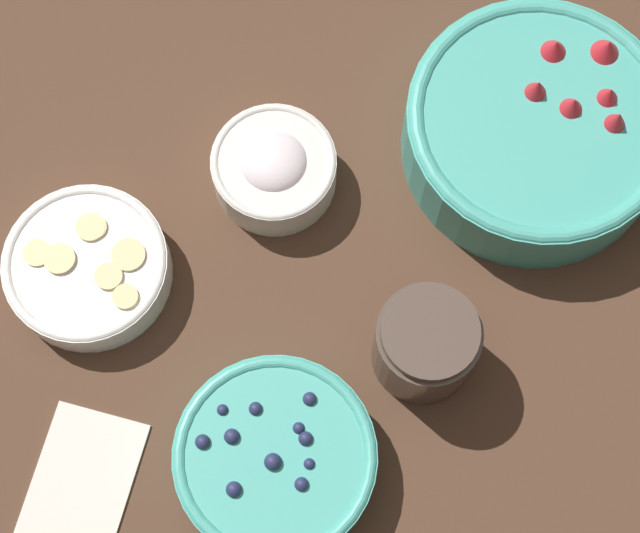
{
  "coord_description": "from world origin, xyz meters",
  "views": [
    {
      "loc": [
        0.26,
        0.13,
        1.0
      ],
      "look_at": [
        -0.01,
        -0.01,
        0.04
      ],
      "focal_mm": 60.0,
      "sensor_mm": 36.0,
      "label": 1
    }
  ],
  "objects_px": {
    "bowl_blueberries": "(275,458)",
    "bowl_bananas": "(87,267)",
    "jar_chocolate": "(425,345)",
    "bowl_strawberries": "(537,128)",
    "bowl_cream": "(274,168)"
  },
  "relations": [
    {
      "from": "bowl_blueberries",
      "to": "bowl_bananas",
      "type": "relative_size",
      "value": 1.16
    },
    {
      "from": "jar_chocolate",
      "to": "bowl_blueberries",
      "type": "bearing_deg",
      "value": -27.09
    },
    {
      "from": "bowl_bananas",
      "to": "bowl_strawberries",
      "type": "bearing_deg",
      "value": 133.62
    },
    {
      "from": "bowl_blueberries",
      "to": "bowl_bananas",
      "type": "xyz_separation_m",
      "value": [
        -0.08,
        -0.24,
        -0.0
      ]
    },
    {
      "from": "bowl_blueberries",
      "to": "jar_chocolate",
      "type": "distance_m",
      "value": 0.17
    },
    {
      "from": "bowl_strawberries",
      "to": "jar_chocolate",
      "type": "xyz_separation_m",
      "value": [
        0.25,
        -0.01,
        -0.0
      ]
    },
    {
      "from": "bowl_strawberries",
      "to": "bowl_cream",
      "type": "xyz_separation_m",
      "value": [
        0.15,
        -0.21,
        -0.02
      ]
    },
    {
      "from": "bowl_bananas",
      "to": "jar_chocolate",
      "type": "distance_m",
      "value": 0.33
    },
    {
      "from": "bowl_blueberries",
      "to": "jar_chocolate",
      "type": "bearing_deg",
      "value": 152.91
    },
    {
      "from": "bowl_strawberries",
      "to": "jar_chocolate",
      "type": "relative_size",
      "value": 2.64
    },
    {
      "from": "bowl_blueberries",
      "to": "bowl_bananas",
      "type": "bearing_deg",
      "value": -108.74
    },
    {
      "from": "bowl_cream",
      "to": "bowl_strawberries",
      "type": "bearing_deg",
      "value": 124.11
    },
    {
      "from": "bowl_bananas",
      "to": "jar_chocolate",
      "type": "xyz_separation_m",
      "value": [
        -0.07,
        0.32,
        0.02
      ]
    },
    {
      "from": "bowl_blueberries",
      "to": "bowl_strawberries",
      "type": "bearing_deg",
      "value": 167.92
    },
    {
      "from": "bowl_cream",
      "to": "jar_chocolate",
      "type": "height_order",
      "value": "jar_chocolate"
    }
  ]
}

